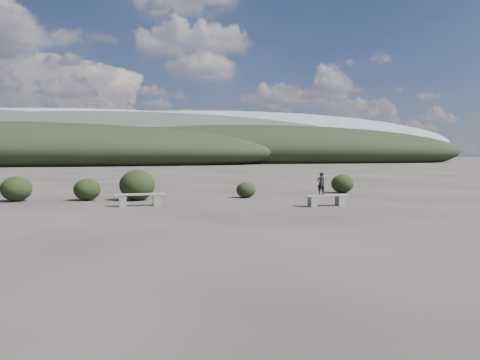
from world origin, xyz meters
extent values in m
plane|color=#2F2925|center=(0.00, 0.00, 0.00)|extent=(1200.00, 1200.00, 0.00)
cube|color=slate|center=(-3.43, 6.09, 0.21)|extent=(0.28, 0.38, 0.43)
cube|color=slate|center=(-2.15, 6.13, 0.21)|extent=(0.28, 0.38, 0.43)
cube|color=gray|center=(-2.79, 6.11, 0.45)|extent=(1.94, 0.46, 0.05)
cube|color=slate|center=(3.58, 4.23, 0.20)|extent=(0.27, 0.36, 0.40)
cube|color=slate|center=(4.77, 4.31, 0.20)|extent=(0.27, 0.36, 0.40)
cube|color=gray|center=(4.18, 4.27, 0.42)|extent=(1.80, 0.48, 0.05)
imported|color=black|center=(3.95, 4.25, 0.88)|extent=(0.33, 0.22, 0.87)
ellipsoid|color=black|center=(-4.94, 9.03, 0.47)|extent=(1.15, 1.15, 0.94)
ellipsoid|color=black|center=(-2.80, 8.56, 0.67)|extent=(1.55, 1.55, 1.33)
ellipsoid|color=black|center=(2.11, 8.56, 0.36)|extent=(0.90, 0.90, 0.72)
ellipsoid|color=black|center=(7.71, 9.99, 0.48)|extent=(1.16, 1.16, 0.97)
ellipsoid|color=black|center=(-7.83, 9.28, 0.54)|extent=(1.28, 1.28, 1.08)
ellipsoid|color=black|center=(-25.00, 90.00, 2.70)|extent=(110.00, 40.00, 12.00)
ellipsoid|color=black|center=(35.00, 110.00, 3.15)|extent=(120.00, 44.00, 14.00)
ellipsoid|color=#2A332A|center=(0.00, 160.00, 5.40)|extent=(190.00, 64.00, 24.00)
ellipsoid|color=gray|center=(70.00, 300.00, 9.90)|extent=(340.00, 110.00, 44.00)
ellipsoid|color=gray|center=(-30.00, 400.00, 12.60)|extent=(460.00, 140.00, 56.00)
camera|label=1|loc=(-3.46, -12.31, 1.95)|focal=35.00mm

